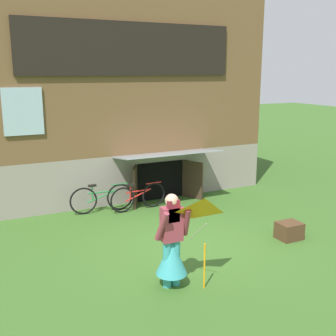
{
  "coord_description": "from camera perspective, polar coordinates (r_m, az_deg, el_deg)",
  "views": [
    {
      "loc": [
        -3.84,
        -7.25,
        3.48
      ],
      "look_at": [
        -0.09,
        0.58,
        1.47
      ],
      "focal_mm": 44.83,
      "sensor_mm": 36.0,
      "label": 1
    }
  ],
  "objects": [
    {
      "name": "ground_plane",
      "position": [
        8.91,
        2.18,
        -9.99
      ],
      "size": [
        60.0,
        60.0,
        0.0
      ],
      "primitive_type": "plane",
      "color": "#386023"
    },
    {
      "name": "wooden_crate",
      "position": [
        9.36,
        16.14,
        -8.18
      ],
      "size": [
        0.49,
        0.42,
        0.36
      ],
      "primitive_type": "cube",
      "color": "#4C331E",
      "rests_on": "ground_plane"
    },
    {
      "name": "kite",
      "position": [
        6.46,
        4.99,
        -7.25
      ],
      "size": [
        0.87,
        0.87,
        1.52
      ],
      "color": "orange",
      "rests_on": "ground_plane"
    },
    {
      "name": "log_house",
      "position": [
        13.26,
        -8.85,
        9.71
      ],
      "size": [
        8.25,
        5.97,
        5.5
      ],
      "color": "gray",
      "rests_on": "ground_plane"
    },
    {
      "name": "bicycle_green",
      "position": [
        10.71,
        -8.98,
        -4.09
      ],
      "size": [
        1.62,
        0.15,
        0.74
      ],
      "rotation": [
        0.0,
        0.0,
        -0.07
      ],
      "color": "black",
      "rests_on": "ground_plane"
    },
    {
      "name": "person",
      "position": [
        6.95,
        0.51,
        -10.86
      ],
      "size": [
        0.61,
        0.52,
        1.59
      ],
      "rotation": [
        0.0,
        0.0,
        -0.15
      ],
      "color": "teal",
      "rests_on": "ground_plane"
    },
    {
      "name": "bicycle_red",
      "position": [
        10.78,
        -4.07,
        -3.92
      ],
      "size": [
        1.55,
        0.17,
        0.71
      ],
      "rotation": [
        0.0,
        0.0,
        0.08
      ],
      "color": "black",
      "rests_on": "ground_plane"
    }
  ]
}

